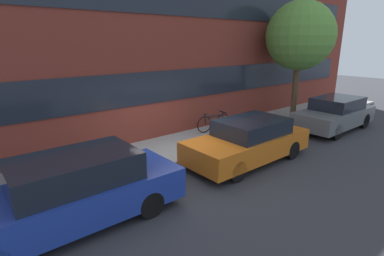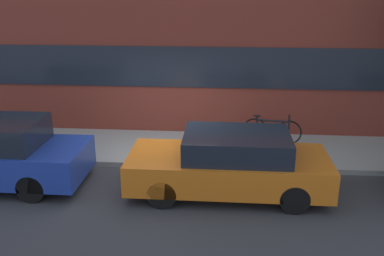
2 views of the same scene
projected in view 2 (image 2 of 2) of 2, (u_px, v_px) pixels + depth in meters
The scene contains 5 objects.
ground_plane at pixel (163, 169), 9.94m from camera, with size 56.00×56.00×0.00m, color #333338.
sidewalk_strip at pixel (170, 148), 11.02m from camera, with size 28.00×2.34×0.13m.
parked_car_orange at pixel (230, 164), 8.62m from camera, with size 4.02×1.66×1.29m.
fire_hydrant at pixel (25, 138), 10.40m from camera, with size 0.47×0.26×0.78m.
bicycle at pixel (272, 130), 11.09m from camera, with size 1.52×0.44×0.74m.
Camera 2 is at (1.40, -9.03, 4.08)m, focal length 40.00 mm.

